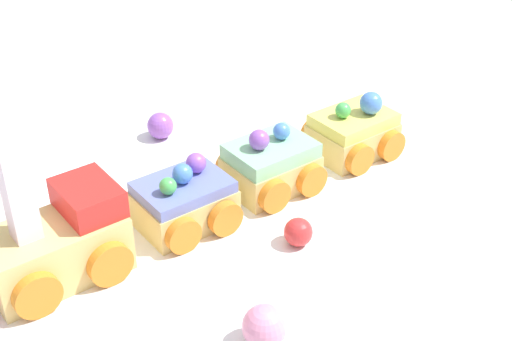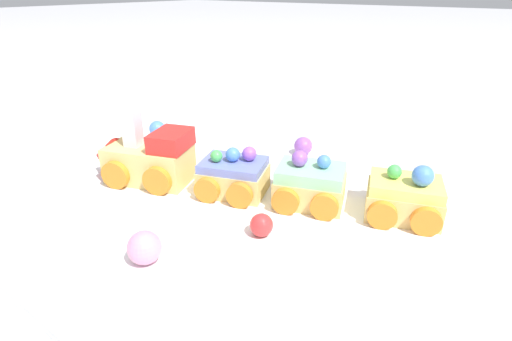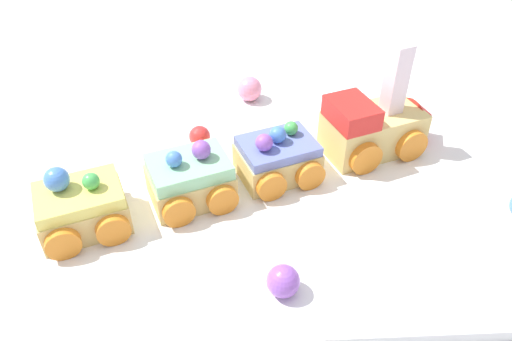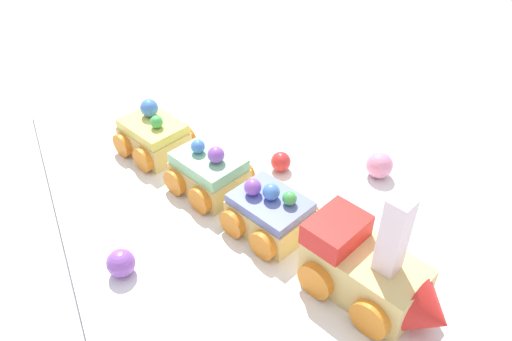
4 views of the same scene
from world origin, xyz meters
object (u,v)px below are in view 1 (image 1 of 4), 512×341
at_px(cake_train_locomotive, 44,248).
at_px(gumball_purple, 160,126).
at_px(cake_car_blueberry, 184,202).
at_px(cake_car_lemon, 353,133).
at_px(cake_car_mint, 271,166).
at_px(gumball_pink, 265,327).
at_px(gumball_red, 298,232).

distance_m(cake_train_locomotive, gumball_purple, 0.23).
height_order(cake_train_locomotive, cake_car_blueberry, cake_train_locomotive).
distance_m(cake_car_blueberry, cake_car_lemon, 0.19).
height_order(cake_car_mint, gumball_purple, cake_car_mint).
relative_size(cake_car_mint, gumball_pink, 3.01).
relative_size(gumball_purple, gumball_pink, 0.87).
height_order(cake_car_blueberry, gumball_purple, cake_car_blueberry).
bearing_deg(cake_train_locomotive, gumball_red, 155.84).
distance_m(cake_car_lemon, gumball_red, 0.16).
relative_size(cake_car_lemon, gumball_purple, 3.47).
bearing_deg(gumball_pink, cake_car_mint, -109.08).
relative_size(gumball_red, gumball_pink, 0.76).
bearing_deg(gumball_purple, cake_car_lemon, 154.19).
bearing_deg(gumball_purple, cake_car_mint, 123.53).
bearing_deg(cake_car_mint, cake_car_lemon, 179.80).
distance_m(cake_car_mint, gumball_purple, 0.14).
relative_size(cake_car_blueberry, gumball_pink, 3.01).
bearing_deg(cake_car_blueberry, gumball_pink, 78.23).
bearing_deg(gumball_purple, cake_train_locomotive, 57.73).
bearing_deg(cake_car_lemon, cake_car_blueberry, -0.11).
height_order(cake_train_locomotive, gumball_pink, cake_train_locomotive).
distance_m(cake_car_blueberry, cake_car_mint, 0.09).
xyz_separation_m(cake_train_locomotive, cake_car_blueberry, (-0.11, -0.04, -0.01)).
bearing_deg(cake_car_mint, cake_train_locomotive, 0.01).
bearing_deg(cake_train_locomotive, cake_car_lemon, 179.94).
distance_m(gumball_red, gumball_pink, 0.11).
bearing_deg(gumball_red, cake_car_mint, -93.08).
relative_size(cake_train_locomotive, gumball_purple, 5.23).
bearing_deg(cake_train_locomotive, gumball_purple, -142.41).
distance_m(cake_car_mint, cake_car_lemon, 0.10).
bearing_deg(cake_car_mint, gumball_purple, -76.61).
relative_size(cake_car_blueberry, cake_car_lemon, 1.00).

